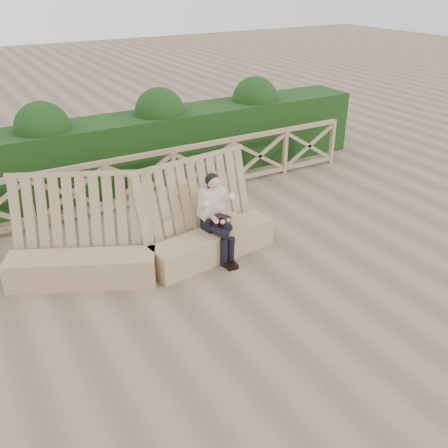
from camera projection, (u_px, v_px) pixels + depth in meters
ground at (230, 289)px, 7.56m from camera, size 60.00×60.00×0.00m
bench at (149, 245)px, 7.94m from camera, size 4.35×1.67×1.61m
woman at (216, 214)px, 8.11m from camera, size 0.43×0.88×1.44m
guardrail at (141, 180)px, 9.99m from camera, size 10.10×0.09×1.10m
hedge at (119, 154)px, 10.83m from camera, size 12.00×1.20×1.50m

